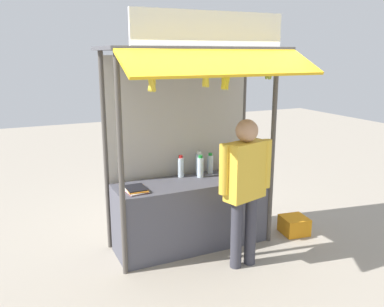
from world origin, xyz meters
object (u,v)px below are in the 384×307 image
water_bottle_far_right (181,167)px  vendor_person (245,180)px  water_bottle_right (210,164)px  banana_bunch_inner_left (225,82)px  water_bottle_rear_center (199,164)px  banana_bunch_inner_right (152,84)px  magazine_stack_center (235,179)px  plastic_crate (294,225)px  water_bottle_mid_left (200,167)px  banana_bunch_rightmost (268,73)px  banana_bunch_leftmost (206,80)px  magazine_stack_mid_right (247,173)px  magazine_stack_far_left (136,189)px

water_bottle_far_right → vendor_person: size_ratio=0.17×
water_bottle_right → banana_bunch_inner_left: 1.27m
water_bottle_rear_center → vendor_person: 0.93m
water_bottle_rear_center → banana_bunch_inner_right: 1.50m
water_bottle_far_right → banana_bunch_inner_right: 1.39m
water_bottle_rear_center → magazine_stack_center: (0.27, -0.44, -0.12)m
water_bottle_rear_center → magazine_stack_center: water_bottle_rear_center is taller
water_bottle_far_right → plastic_crate: bearing=-19.1°
banana_bunch_inner_left → water_bottle_far_right: bearing=112.6°
banana_bunch_inner_left → water_bottle_mid_left: bearing=94.8°
banana_bunch_rightmost → water_bottle_mid_left: bearing=139.7°
water_bottle_rear_center → banana_bunch_inner_left: (0.01, -0.62, 1.08)m
water_bottle_mid_left → banana_bunch_inner_left: 1.20m
water_bottle_mid_left → banana_bunch_inner_right: (-0.80, -0.51, 1.09)m
water_bottle_right → banana_bunch_inner_left: (-0.15, -0.62, 1.09)m
water_bottle_rear_center → plastic_crate: 1.56m
banana_bunch_rightmost → banana_bunch_leftmost: size_ratio=0.79×
water_bottle_far_right → magazine_stack_mid_right: water_bottle_far_right is taller
water_bottle_mid_left → water_bottle_rear_center: bearing=72.8°
water_bottle_rear_center → magazine_stack_mid_right: size_ratio=1.02×
plastic_crate → banana_bunch_inner_left: bearing=-173.8°
water_bottle_far_right → magazine_stack_mid_right: 0.85m
water_bottle_rear_center → magazine_stack_center: bearing=-57.9°
banana_bunch_inner_left → magazine_stack_mid_right: bearing=31.4°
water_bottle_mid_left → magazine_stack_center: water_bottle_mid_left is taller
banana_bunch_inner_right → magazine_stack_center: bearing=9.7°
magazine_stack_far_left → plastic_crate: (2.13, -0.20, -0.76)m
magazine_stack_far_left → banana_bunch_leftmost: (0.71, -0.33, 1.22)m
banana_bunch_inner_right → banana_bunch_leftmost: (0.60, -0.00, 0.02)m
vendor_person → plastic_crate: size_ratio=5.14×
water_bottle_mid_left → water_bottle_far_right: (-0.22, 0.12, -0.00)m
magazine_stack_center → banana_bunch_leftmost: bearing=-159.3°
water_bottle_mid_left → banana_bunch_inner_left: banana_bunch_inner_left is taller
water_bottle_rear_center → magazine_stack_far_left: 0.99m
magazine_stack_mid_right → water_bottle_rear_center: bearing=150.1°
banana_bunch_inner_left → banana_bunch_leftmost: 0.24m
banana_bunch_rightmost → banana_bunch_leftmost: (-0.80, -0.00, -0.06)m
vendor_person → water_bottle_rear_center: bearing=81.2°
magazine_stack_mid_right → plastic_crate: bearing=-15.9°
banana_bunch_rightmost → plastic_crate: banana_bunch_rightmost is taller
water_bottle_mid_left → magazine_stack_center: bearing=-46.5°
water_bottle_right → plastic_crate: (1.03, -0.49, -0.86)m
banana_bunch_inner_right → plastic_crate: banana_bunch_inner_right is taller
water_bottle_mid_left → banana_bunch_leftmost: size_ratio=0.97×
magazine_stack_far_left → water_bottle_rear_center: bearing=17.3°
water_bottle_mid_left → magazine_stack_mid_right: size_ratio=0.94×
water_bottle_mid_left → banana_bunch_rightmost: 1.41m
water_bottle_right → magazine_stack_far_left: size_ratio=0.89×
water_bottle_far_right → vendor_person: bearing=-68.5°
banana_bunch_inner_left → banana_bunch_rightmost: (0.56, -0.00, 0.08)m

